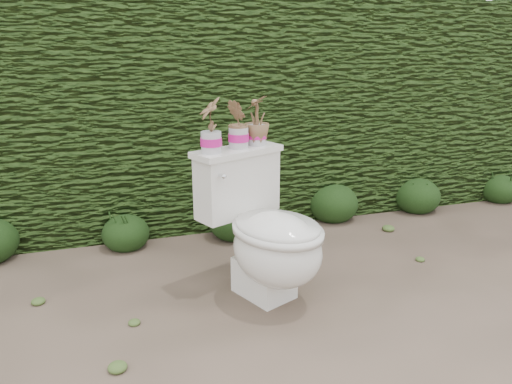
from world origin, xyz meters
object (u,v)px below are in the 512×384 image
object	(u,v)px
potted_plant_left	(211,127)
potted_plant_right	(257,122)
potted_plant_center	(238,125)
toilet	(267,235)

from	to	relation	value
potted_plant_left	potted_plant_right	world-z (taller)	potted_plant_left
potted_plant_center	potted_plant_left	bearing A→B (deg)	-59.99
potted_plant_center	potted_plant_right	bearing A→B (deg)	120.01
toilet	potted_plant_left	distance (m)	0.63
toilet	potted_plant_left	bearing A→B (deg)	125.06
toilet	potted_plant_right	bearing A→B (deg)	60.02
toilet	potted_plant_left	xyz separation A→B (m)	(-0.25, 0.15, 0.55)
potted_plant_left	potted_plant_right	bearing A→B (deg)	111.73
potted_plant_right	toilet	bearing A→B (deg)	24.04
potted_plant_left	potted_plant_right	size ratio (longest dim) A/B	1.05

